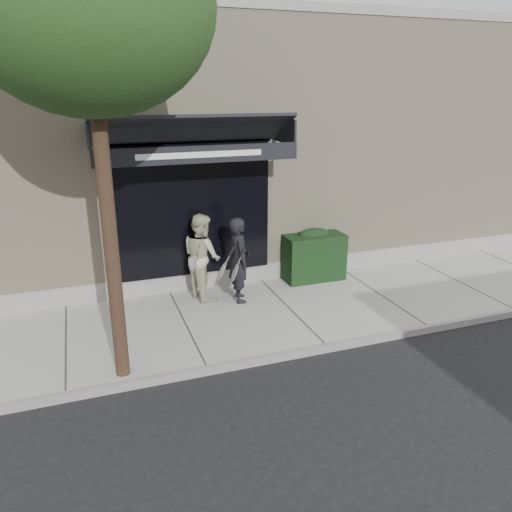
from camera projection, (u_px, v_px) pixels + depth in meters
name	position (u px, v px, depth m)	size (l,w,h in m)	color
ground	(288.00, 313.00, 9.54)	(80.00, 80.00, 0.00)	black
sidewalk	(289.00, 310.00, 9.52)	(20.00, 3.00, 0.12)	#A5A59F
curb	(326.00, 348.00, 8.14)	(20.00, 0.10, 0.14)	gray
building_facade	(216.00, 142.00, 13.08)	(14.30, 8.04, 5.64)	#C3B595
hedge	(313.00, 255.00, 10.80)	(1.30, 0.70, 1.14)	black
street_tree	(87.00, 7.00, 5.76)	(3.00, 3.00, 6.28)	black
pedestrian_front	(239.00, 260.00, 9.58)	(0.79, 0.80, 1.67)	black
pedestrian_back	(202.00, 256.00, 9.74)	(0.85, 0.98, 1.71)	beige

